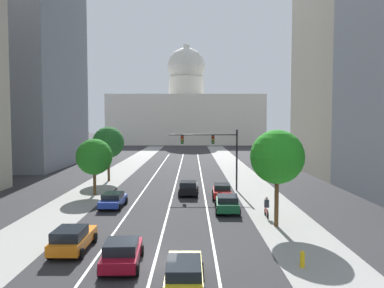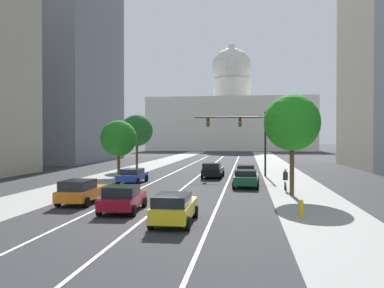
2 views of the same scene
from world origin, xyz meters
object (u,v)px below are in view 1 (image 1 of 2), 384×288
car_green (226,203)px  car_blue (111,200)px  car_yellow (183,273)px  street_tree_near_left (92,157)px  car_black (187,188)px  street_tree_mid_left (107,142)px  traffic_signal_mast (214,147)px  capitol_building (185,114)px  fire_hydrant (301,259)px  street_tree_mid_right (275,157)px  car_orange (71,239)px  cyclist (265,207)px  car_crimson (120,253)px  car_red (220,191)px

car_green → car_blue: car_green is taller
car_yellow → street_tree_near_left: 25.38m
car_black → street_tree_mid_left: bearing=49.3°
traffic_signal_mast → car_yellow: bearing=-96.9°
capitol_building → fire_hydrant: (8.08, -118.77, -10.19)m
car_green → traffic_signal_mast: size_ratio=0.52×
street_tree_mid_right → car_blue: bearing=155.0°
car_orange → street_tree_mid_right: 15.36m
car_yellow → cyclist: size_ratio=2.59×
car_green → street_tree_mid_left: (-14.21, 17.51, 4.35)m
car_crimson → street_tree_mid_right: bearing=-55.0°
capitol_building → traffic_signal_mast: size_ratio=6.78×
car_black → car_yellow: car_black is taller
street_tree_near_left → street_tree_mid_left: bearing=93.6°
car_red → street_tree_near_left: street_tree_near_left is taller
fire_hydrant → car_orange: bearing=169.3°
car_black → cyclist: bearing=-144.3°
car_crimson → street_tree_mid_right: 13.62m
capitol_building → traffic_signal_mast: (4.79, -95.98, -5.67)m
traffic_signal_mast → street_tree_mid_left: size_ratio=1.09×
car_black → car_red: car_black is taller
car_green → car_black: size_ratio=0.90×
car_red → car_orange: car_orange is taller
car_green → car_red: (0.00, 5.91, -0.01)m
car_black → fire_hydrant: (6.36, -20.23, -0.34)m
car_blue → car_yellow: bearing=-156.5°
car_orange → car_black: bearing=-21.1°
car_yellow → capitol_building: bearing=0.7°
car_yellow → street_tree_mid_right: 13.39m
car_orange → street_tree_mid_left: street_tree_mid_left is taller
capitol_building → car_black: capitol_building is taller
car_red → cyclist: bearing=-156.3°
car_crimson → car_orange: 4.19m
car_black → car_blue: car_black is taller
car_blue → street_tree_near_left: street_tree_near_left is taller
car_red → traffic_signal_mast: size_ratio=0.52×
car_red → street_tree_near_left: (-13.60, 1.95, 3.34)m
car_crimson → street_tree_near_left: (-6.70, 20.21, 3.35)m
car_black → street_tree_mid_right: 14.64m
car_orange → cyclist: bearing=-58.8°
cyclist → capitol_building: bearing=4.7°
car_blue → car_red: bearing=-67.2°
car_blue → fire_hydrant: car_blue is taller
car_black → street_tree_near_left: size_ratio=0.76×
car_orange → cyclist: 15.66m
car_crimson → street_tree_mid_left: (-7.31, 29.87, 4.37)m
capitol_building → traffic_signal_mast: capitol_building is taller
car_green → car_yellow: bearing=169.7°
street_tree_mid_right → street_tree_near_left: bearing=143.8°
car_black → car_red: 3.91m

